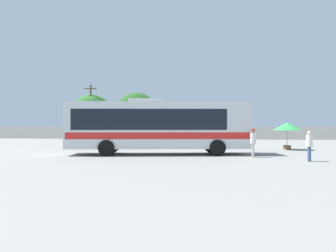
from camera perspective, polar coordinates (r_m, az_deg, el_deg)
ground_plane at (r=31.46m, az=2.83°, el=-3.43°), size 300.00×300.00×0.00m
perimeter_wall at (r=43.46m, az=3.61°, el=-1.33°), size 80.00×0.30×1.68m
coach_bus_silver_red at (r=20.80m, az=-2.07°, el=0.21°), size 12.34×4.08×3.73m
attendant_by_bus_door at (r=19.60m, az=15.42°, el=-2.71°), size 0.39×0.39×1.74m
passenger_waiting_on_apron at (r=18.45m, az=24.65°, el=-3.05°), size 0.39×0.39×1.66m
vendor_umbrella_near_gate_green at (r=26.48m, az=21.15°, el=-0.13°), size 2.25×2.25×2.19m
parked_car_leftmost_dark_blue at (r=40.52m, az=-8.67°, el=-1.56°), size 4.57×2.29×1.42m
parked_car_second_black at (r=40.26m, az=-0.34°, el=-1.54°), size 4.55×2.10×1.46m
utility_pole_near at (r=49.66m, az=-14.09°, el=2.86°), size 1.78×0.54×8.27m
roadside_tree_left at (r=50.87m, az=-13.95°, el=2.90°), size 5.79×5.79×6.87m
roadside_tree_midleft at (r=47.30m, az=-5.82°, el=3.11°), size 5.88×5.88×6.91m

